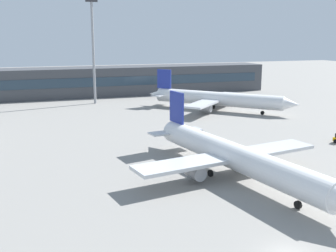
% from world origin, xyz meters
% --- Properties ---
extents(ground_plane, '(400.00, 400.00, 0.00)m').
position_xyz_m(ground_plane, '(0.00, 40.00, 0.00)').
color(ground_plane, gray).
extents(terminal_building, '(112.88, 12.13, 9.00)m').
position_xyz_m(terminal_building, '(0.00, 102.90, 4.50)').
color(terminal_building, '#3F4247').
rests_on(terminal_building, ground_plane).
extents(airplane_near, '(27.91, 39.60, 9.83)m').
position_xyz_m(airplane_near, '(4.77, 19.27, 3.00)').
color(airplane_near, white).
rests_on(airplane_near, ground_plane).
extents(airplane_far, '(30.07, 31.20, 9.91)m').
position_xyz_m(airplane_far, '(24.83, 65.75, 3.02)').
color(airplane_far, silver).
rests_on(airplane_far, ground_plane).
extents(floodlight_tower_west, '(3.20, 0.80, 28.74)m').
position_xyz_m(floodlight_tower_west, '(-2.90, 87.50, 16.43)').
color(floodlight_tower_west, gray).
rests_on(floodlight_tower_west, ground_plane).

